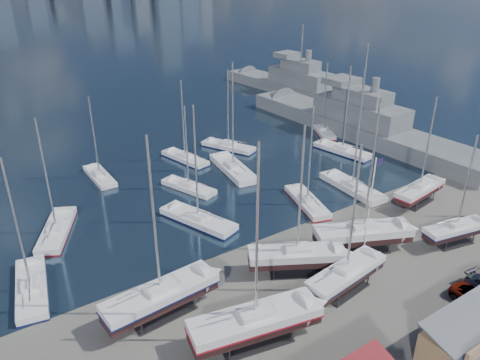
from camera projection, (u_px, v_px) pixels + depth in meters
ground at (356, 266)px, 50.93m from camera, size 1400.00×1400.00×0.00m
sailboat_cradle_0 at (161, 296)px, 43.07m from camera, size 11.37×3.93×17.90m
sailboat_cradle_1 at (255, 321)px, 39.98m from camera, size 12.10×5.51×18.67m
sailboat_cradle_2 at (297, 256)px, 48.99m from camera, size 10.21×7.42×16.48m
sailboat_cradle_3 at (346, 274)px, 46.24m from camera, size 10.00×3.92×15.75m
sailboat_cradle_4 at (363, 233)px, 52.85m from camera, size 11.29×7.37×17.82m
sailboat_cradle_5 at (456, 229)px, 54.06m from camera, size 8.52×3.93×13.50m
sailboat_cradle_6 at (420, 190)px, 63.07m from camera, size 9.38×3.75×14.84m
sailboat_moored_0 at (32, 290)px, 46.78m from camera, size 4.71×10.59×15.30m
sailboat_moored_1 at (57, 231)px, 56.71m from camera, size 7.17×10.46×15.34m
sailboat_moored_2 at (100, 177)px, 70.75m from camera, size 2.55×8.87×13.37m
sailboat_moored_3 at (198, 221)px, 59.02m from camera, size 6.44×11.16×16.11m
sailboat_moored_4 at (189, 188)px, 67.45m from camera, size 5.25×9.02×13.15m
sailboat_moored_5 at (185, 159)px, 77.10m from camera, size 4.65×9.70×13.98m
sailboat_moored_6 at (307, 203)px, 63.32m from camera, size 5.38×10.09×14.53m
sailboat_moored_7 at (233, 170)px, 73.14m from camera, size 5.12×12.17×17.82m
sailboat_moored_8 at (228, 147)px, 81.85m from camera, size 6.67×9.96×14.56m
sailboat_moored_9 at (352, 188)px, 67.28m from camera, size 3.70×11.09×16.50m
sailboat_moored_10 at (342, 151)px, 80.12m from camera, size 4.71×10.75×15.55m
sailboat_moored_11 at (322, 131)px, 89.46m from camera, size 6.50×9.51×13.94m
naval_ship_east at (358, 127)px, 87.76m from camera, size 10.70×52.19×18.67m
naval_ship_west at (299, 88)px, 113.47m from camera, size 12.32×46.45×18.13m
car_c at (478, 299)px, 44.87m from camera, size 2.62×5.22×1.42m
flagpole at (371, 205)px, 48.27m from camera, size 1.11×0.12×12.58m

